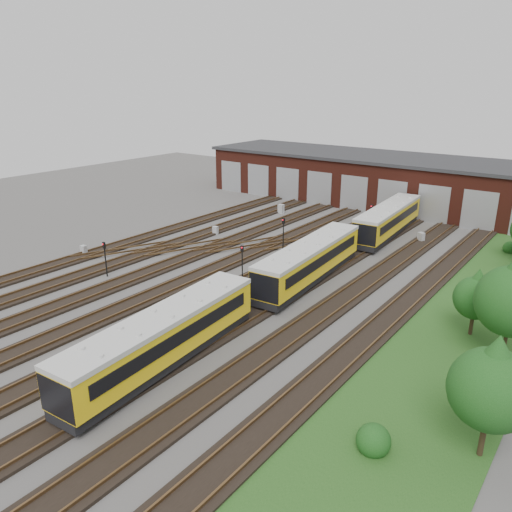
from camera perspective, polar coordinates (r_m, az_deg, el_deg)
The scene contains 18 objects.
ground at distance 37.48m, azimuth -9.94°, elevation -5.45°, with size 120.00×120.00×0.00m, color #4D4947.
track_network at distance 37.91m, azimuth -9.48°, elevation -4.95°, with size 30.40×70.00×0.33m.
maintenance_shed at distance 68.92m, azimuth 14.88°, elevation 8.37°, with size 51.00×12.50×6.35m.
grass_verge at distance 36.95m, azimuth 23.75°, elevation -7.23°, with size 8.00×55.00×0.05m, color #1B4517.
metro_train at distance 40.54m, azimuth 6.17°, elevation -0.53°, with size 3.62×46.37×2.94m.
signal_mast_0 at distance 43.21m, azimuth -16.88°, elevation 0.17°, with size 0.29×0.28×3.03m.
signal_mast_1 at distance 47.50m, azimuth 3.14°, elevation 2.93°, with size 0.29×0.28×3.36m.
signal_mast_2 at distance 54.45m, azimuth 13.02°, elevation 4.56°, with size 0.30×0.28×3.28m.
signal_mast_3 at distance 40.01m, azimuth -1.59°, elevation -0.38°, with size 0.28×0.27×3.20m.
relay_cabinet_0 at distance 50.03m, azimuth -19.09°, elevation 0.67°, with size 0.52×0.43×0.87m, color #B0B2B5.
relay_cabinet_1 at distance 62.41m, azimuth 2.88°, elevation 5.41°, with size 0.67×0.56×1.12m, color #B0B2B5.
relay_cabinet_2 at distance 53.68m, azimuth -4.66°, elevation 2.93°, with size 0.53×0.44×0.89m, color #B0B2B5.
relay_cabinet_3 at distance 53.67m, azimuth 18.34°, elevation 2.05°, with size 0.59×0.50×0.99m, color #B0B2B5.
relay_cabinet_4 at distance 36.41m, azimuth 2.62°, elevation -5.15°, with size 0.54×0.45×0.91m, color #B0B2B5.
tree_3 at distance 34.38m, azimuth 23.88°, elevation -3.89°, with size 2.76×2.76×4.57m.
tree_4 at distance 23.41m, azimuth 25.45°, elevation -12.74°, with size 3.58×3.58×5.93m.
bush_0 at distance 23.87m, azimuth 13.32°, elevation -19.41°, with size 1.54×1.54×1.54m, color #134112.
bush_1 at distance 53.53m, azimuth 27.07°, elevation 1.02°, with size 1.32×1.32×1.32m, color #134112.
Camera 1 is at (25.24, -22.97, 15.49)m, focal length 35.00 mm.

